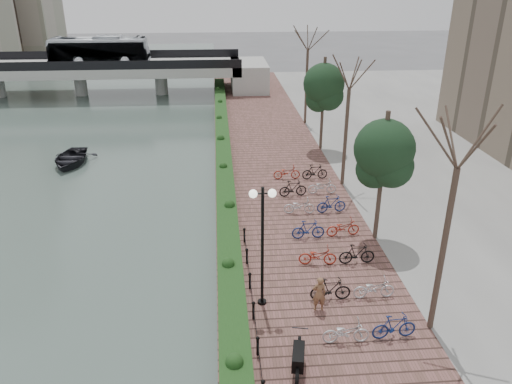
{
  "coord_description": "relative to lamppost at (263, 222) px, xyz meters",
  "views": [
    {
      "loc": [
        0.26,
        -12.6,
        12.71
      ],
      "look_at": [
        2.19,
        11.7,
        2.0
      ],
      "focal_mm": 35.0,
      "sensor_mm": 36.0,
      "label": 1
    }
  ],
  "objects": [
    {
      "name": "boat",
      "position": [
        -12.27,
        18.27,
        -3.67
      ],
      "size": [
        3.36,
        4.55,
        0.91
      ],
      "primitive_type": "imported",
      "rotation": [
        0.0,
        0.0,
        -0.05
      ],
      "color": "black",
      "rests_on": "river_water"
    },
    {
      "name": "hedge",
      "position": [
        -1.22,
        16.02,
        -3.35
      ],
      "size": [
        1.1,
        56.0,
        0.6
      ],
      "primitive_type": "cube",
      "color": "#183A15",
      "rests_on": "promenade"
    },
    {
      "name": "promenade",
      "position": [
        2.18,
        13.52,
        -3.9
      ],
      "size": [
        8.0,
        75.0,
        0.5
      ],
      "primitive_type": "cube",
      "color": "brown",
      "rests_on": "ground"
    },
    {
      "name": "motorcycle",
      "position": [
        0.87,
        -3.75,
        -3.09
      ],
      "size": [
        0.91,
        1.87,
        1.12
      ],
      "primitive_type": null,
      "rotation": [
        0.0,
        0.0,
        -0.2
      ],
      "color": "black",
      "rests_on": "promenade"
    },
    {
      "name": "chain_fence",
      "position": [
        -0.42,
        -1.98,
        -3.3
      ],
      "size": [
        0.1,
        14.1,
        0.7
      ],
      "color": "black",
      "rests_on": "promenade"
    },
    {
      "name": "bridge",
      "position": [
        -16.3,
        41.02,
        -0.78
      ],
      "size": [
        36.0,
        10.77,
        6.5
      ],
      "color": "#A5A6A0",
      "rests_on": "ground"
    },
    {
      "name": "bicycle_parking",
      "position": [
        3.67,
        5.26,
        -3.17
      ],
      "size": [
        2.4,
        17.32,
        1.0
      ],
      "color": "silver",
      "rests_on": "promenade"
    },
    {
      "name": "pedestrian",
      "position": [
        2.18,
        -0.62,
        -2.9
      ],
      "size": [
        0.55,
        0.36,
        1.5
      ],
      "primitive_type": "imported",
      "rotation": [
        0.0,
        0.0,
        3.14
      ],
      "color": "brown",
      "rests_on": "promenade"
    },
    {
      "name": "river_water",
      "position": [
        -16.82,
        21.02,
        -4.14
      ],
      "size": [
        30.0,
        130.0,
        0.02
      ],
      "primitive_type": "cube",
      "color": "#405149",
      "rests_on": "ground"
    },
    {
      "name": "lamppost",
      "position": [
        0.0,
        0.0,
        0.0
      ],
      "size": [
        1.02,
        0.32,
        5.08
      ],
      "color": "black",
      "rests_on": "promenade"
    },
    {
      "name": "street_trees",
      "position": [
        6.18,
        8.71,
        -0.46
      ],
      "size": [
        3.2,
        37.12,
        6.8
      ],
      "color": "#33241E",
      "rests_on": "promenade"
    },
    {
      "name": "inland_pavement",
      "position": [
        18.18,
        13.52,
        -3.9
      ],
      "size": [
        24.0,
        75.0,
        0.5
      ],
      "primitive_type": "cube",
      "color": "gray",
      "rests_on": "ground"
    }
  ]
}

